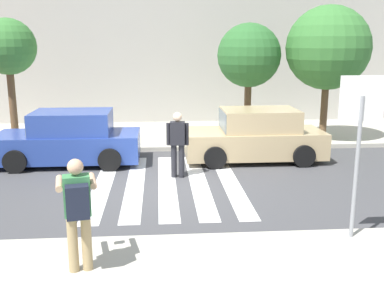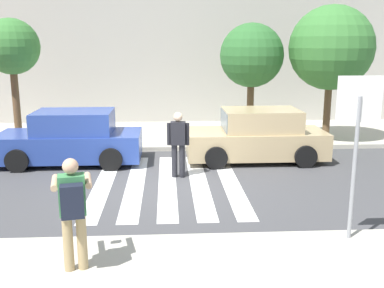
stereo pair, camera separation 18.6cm
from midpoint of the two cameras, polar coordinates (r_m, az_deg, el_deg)
ground_plane at (r=11.19m, az=-3.63°, el=-5.32°), size 120.00×120.00×0.00m
sidewalk_far at (r=16.98m, az=-3.91°, el=1.22°), size 60.00×4.80×0.14m
building_facade_far at (r=21.04m, az=-4.18°, el=14.08°), size 56.00×4.00×7.90m
crosswalk_stripe_0 at (r=11.48m, az=-11.69°, el=-5.08°), size 0.44×5.20×0.01m
crosswalk_stripe_1 at (r=11.40m, az=-7.68°, el=-5.05°), size 0.44×5.20×0.01m
crosswalk_stripe_2 at (r=11.38m, az=-3.65°, el=-4.99°), size 0.44×5.20×0.01m
crosswalk_stripe_3 at (r=11.42m, az=0.39°, el=-4.91°), size 0.44×5.20×0.01m
crosswalk_stripe_4 at (r=11.51m, az=4.37°, el=-4.80°), size 0.44×5.20×0.01m
stop_sign at (r=7.94m, az=19.94°, el=2.71°), size 0.76×0.08×2.81m
photographer_with_backpack at (r=6.78m, az=-15.09°, el=-7.61°), size 0.68×0.91×1.72m
pedestrian_crossing at (r=11.64m, az=-2.30°, el=0.38°), size 0.58×0.27×1.72m
parked_car_blue at (r=13.50m, az=-15.68°, el=0.56°), size 4.10×1.92×1.55m
parked_car_tan at (r=13.52m, az=7.65°, el=0.95°), size 4.10×1.92×1.55m
street_tree_west at (r=16.02m, az=-22.67°, el=11.19°), size 1.82×1.82×4.11m
street_tree_center at (r=15.59m, az=6.89°, el=11.04°), size 2.16×2.16×3.98m
street_tree_east at (r=15.93m, az=16.56°, el=11.59°), size 2.80×2.80×4.55m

